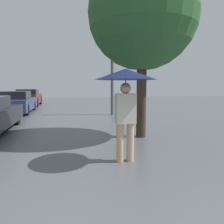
% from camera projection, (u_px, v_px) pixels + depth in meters
% --- Properties ---
extents(pedestrian, '(1.16, 1.16, 1.79)m').
position_uv_depth(pedestrian, '(126.00, 85.00, 4.11)').
color(pedestrian, tan).
rests_on(pedestrian, ground_plane).
extents(parked_car_third, '(1.78, 4.11, 1.21)m').
position_uv_depth(parked_car_third, '(15.00, 103.00, 12.14)').
color(parked_car_third, navy).
rests_on(parked_car_third, ground_plane).
extents(parked_car_farthest, '(1.64, 4.16, 1.27)m').
position_uv_depth(parked_car_farthest, '(29.00, 98.00, 16.96)').
color(parked_car_farthest, maroon).
rests_on(parked_car_farthest, ground_plane).
extents(tree, '(3.02, 3.02, 4.93)m').
position_uv_depth(tree, '(143.00, 15.00, 5.99)').
color(tree, '#38281E').
rests_on(tree, ground_plane).
extents(street_lamp, '(0.33, 0.33, 4.50)m').
position_uv_depth(street_lamp, '(112.00, 62.00, 11.08)').
color(street_lamp, '#515456').
rests_on(street_lamp, ground_plane).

